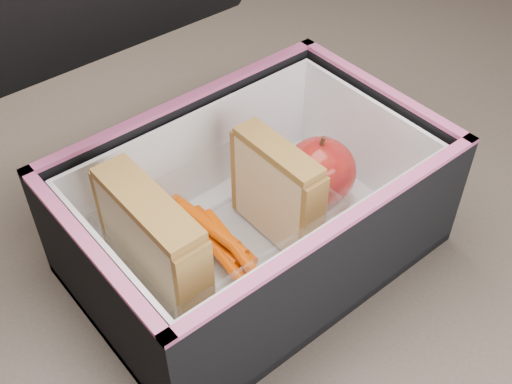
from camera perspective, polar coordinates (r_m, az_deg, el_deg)
kitchen_table at (r=0.68m, az=0.75°, el=-8.14°), size 1.20×0.80×0.75m
lunch_bag at (r=0.54m, az=-0.51°, el=-0.66°), size 0.30×0.31×0.28m
plastic_tub at (r=0.53m, az=-3.19°, el=-4.17°), size 0.17×0.12×0.07m
sandwich_left at (r=0.49m, az=-9.00°, el=-5.48°), size 0.03×0.11×0.12m
sandwich_right at (r=0.55m, az=1.85°, el=0.03°), size 0.02×0.09×0.10m
carrot_sticks at (r=0.55m, az=-3.31°, el=-4.49°), size 0.03×0.12×0.03m
paper_napkin at (r=0.61m, az=5.03°, el=-0.41°), size 0.08×0.08×0.01m
red_apple at (r=0.59m, az=5.69°, el=1.88°), size 0.07×0.07×0.07m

